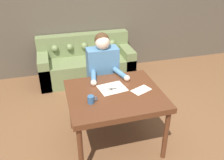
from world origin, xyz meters
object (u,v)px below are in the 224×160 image
(mug, at_px, (91,99))
(dining_table, at_px, (115,98))
(couch, at_px, (86,63))
(scissors, at_px, (114,89))
(person, at_px, (103,76))

(mug, bearing_deg, dining_table, 22.59)
(couch, xyz_separation_m, mug, (-0.29, -2.09, 0.51))
(dining_table, distance_m, couch, 2.00)
(couch, relative_size, scissors, 7.92)
(mug, bearing_deg, scissors, 33.33)
(couch, distance_m, person, 1.34)
(couch, height_order, person, person)
(couch, distance_m, mug, 2.17)
(scissors, bearing_deg, couch, 91.55)
(couch, bearing_deg, person, -88.05)
(mug, bearing_deg, person, 67.55)
(dining_table, distance_m, scissors, 0.12)
(person, xyz_separation_m, scissors, (0.01, -0.58, 0.10))
(dining_table, bearing_deg, person, 89.03)
(couch, bearing_deg, dining_table, -89.04)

